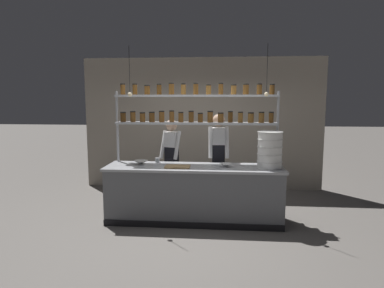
{
  "coord_description": "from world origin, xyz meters",
  "views": [
    {
      "loc": [
        0.45,
        -5.47,
        2.02
      ],
      "look_at": [
        -0.05,
        0.2,
        1.26
      ],
      "focal_mm": 32.0,
      "sensor_mm": 36.0,
      "label": 1
    }
  ],
  "objects_px": {
    "prep_bowl_center_front": "(226,165)",
    "serving_cup_front": "(157,160)",
    "spice_shelf_unit": "(195,111)",
    "cutting_board": "(178,167)",
    "container_stack": "(270,150)",
    "prep_bowl_near_left": "(141,162)",
    "chef_center": "(218,155)",
    "chef_left": "(172,157)"
  },
  "relations": [
    {
      "from": "prep_bowl_center_front",
      "to": "serving_cup_front",
      "type": "height_order",
      "value": "serving_cup_front"
    },
    {
      "from": "spice_shelf_unit",
      "to": "prep_bowl_center_front",
      "type": "height_order",
      "value": "spice_shelf_unit"
    },
    {
      "from": "cutting_board",
      "to": "prep_bowl_center_front",
      "type": "height_order",
      "value": "prep_bowl_center_front"
    },
    {
      "from": "cutting_board",
      "to": "serving_cup_front",
      "type": "relative_size",
      "value": 4.79
    },
    {
      "from": "container_stack",
      "to": "prep_bowl_near_left",
      "type": "relative_size",
      "value": 2.45
    },
    {
      "from": "spice_shelf_unit",
      "to": "serving_cup_front",
      "type": "relative_size",
      "value": 33.33
    },
    {
      "from": "prep_bowl_center_front",
      "to": "serving_cup_front",
      "type": "relative_size",
      "value": 2.38
    },
    {
      "from": "cutting_board",
      "to": "serving_cup_front",
      "type": "bearing_deg",
      "value": 136.88
    },
    {
      "from": "cutting_board",
      "to": "prep_bowl_center_front",
      "type": "bearing_deg",
      "value": 8.63
    },
    {
      "from": "spice_shelf_unit",
      "to": "cutting_board",
      "type": "xyz_separation_m",
      "value": [
        -0.25,
        -0.44,
        -0.87
      ]
    },
    {
      "from": "prep_bowl_near_left",
      "to": "prep_bowl_center_front",
      "type": "relative_size",
      "value": 1.2
    },
    {
      "from": "container_stack",
      "to": "cutting_board",
      "type": "distance_m",
      "value": 1.49
    },
    {
      "from": "prep_bowl_center_front",
      "to": "spice_shelf_unit",
      "type": "bearing_deg",
      "value": 148.19
    },
    {
      "from": "chef_center",
      "to": "cutting_board",
      "type": "height_order",
      "value": "chef_center"
    },
    {
      "from": "chef_left",
      "to": "cutting_board",
      "type": "xyz_separation_m",
      "value": [
        0.23,
        -0.86,
        -0.0
      ]
    },
    {
      "from": "container_stack",
      "to": "prep_bowl_center_front",
      "type": "height_order",
      "value": "container_stack"
    },
    {
      "from": "chef_center",
      "to": "cutting_board",
      "type": "xyz_separation_m",
      "value": [
        -0.65,
        -0.68,
        -0.08
      ]
    },
    {
      "from": "spice_shelf_unit",
      "to": "prep_bowl_near_left",
      "type": "bearing_deg",
      "value": -164.77
    },
    {
      "from": "prep_bowl_center_front",
      "to": "cutting_board",
      "type": "bearing_deg",
      "value": -171.37
    },
    {
      "from": "spice_shelf_unit",
      "to": "cutting_board",
      "type": "height_order",
      "value": "spice_shelf_unit"
    },
    {
      "from": "spice_shelf_unit",
      "to": "prep_bowl_center_front",
      "type": "relative_size",
      "value": 14.02
    },
    {
      "from": "container_stack",
      "to": "serving_cup_front",
      "type": "relative_size",
      "value": 7.01
    },
    {
      "from": "chef_left",
      "to": "spice_shelf_unit",
      "type": "bearing_deg",
      "value": -23.22
    },
    {
      "from": "cutting_board",
      "to": "chef_center",
      "type": "bearing_deg",
      "value": 46.59
    },
    {
      "from": "spice_shelf_unit",
      "to": "prep_bowl_near_left",
      "type": "xyz_separation_m",
      "value": [
        -0.9,
        -0.25,
        -0.85
      ]
    },
    {
      "from": "prep_bowl_near_left",
      "to": "cutting_board",
      "type": "bearing_deg",
      "value": -17.07
    },
    {
      "from": "container_stack",
      "to": "cutting_board",
      "type": "xyz_separation_m",
      "value": [
        -1.46,
        -0.07,
        -0.28
      ]
    },
    {
      "from": "container_stack",
      "to": "prep_bowl_center_front",
      "type": "relative_size",
      "value": 2.95
    },
    {
      "from": "spice_shelf_unit",
      "to": "chef_center",
      "type": "bearing_deg",
      "value": 31.25
    },
    {
      "from": "cutting_board",
      "to": "serving_cup_front",
      "type": "height_order",
      "value": "serving_cup_front"
    },
    {
      "from": "prep_bowl_near_left",
      "to": "serving_cup_front",
      "type": "relative_size",
      "value": 2.86
    },
    {
      "from": "prep_bowl_center_front",
      "to": "serving_cup_front",
      "type": "xyz_separation_m",
      "value": [
        -1.18,
        0.26,
        0.02
      ]
    },
    {
      "from": "cutting_board",
      "to": "prep_bowl_near_left",
      "type": "xyz_separation_m",
      "value": [
        -0.65,
        0.2,
        0.02
      ]
    },
    {
      "from": "prep_bowl_near_left",
      "to": "container_stack",
      "type": "bearing_deg",
      "value": -3.44
    },
    {
      "from": "container_stack",
      "to": "chef_center",
      "type": "bearing_deg",
      "value": 143.2
    },
    {
      "from": "spice_shelf_unit",
      "to": "serving_cup_front",
      "type": "distance_m",
      "value": 1.07
    },
    {
      "from": "spice_shelf_unit",
      "to": "chef_left",
      "type": "bearing_deg",
      "value": 138.96
    },
    {
      "from": "cutting_board",
      "to": "prep_bowl_center_front",
      "type": "distance_m",
      "value": 0.79
    },
    {
      "from": "chef_center",
      "to": "prep_bowl_near_left",
      "type": "relative_size",
      "value": 7.32
    },
    {
      "from": "container_stack",
      "to": "cutting_board",
      "type": "height_order",
      "value": "container_stack"
    },
    {
      "from": "spice_shelf_unit",
      "to": "container_stack",
      "type": "bearing_deg",
      "value": -17.1
    },
    {
      "from": "chef_left",
      "to": "chef_center",
      "type": "bearing_deg",
      "value": 6.26
    }
  ]
}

